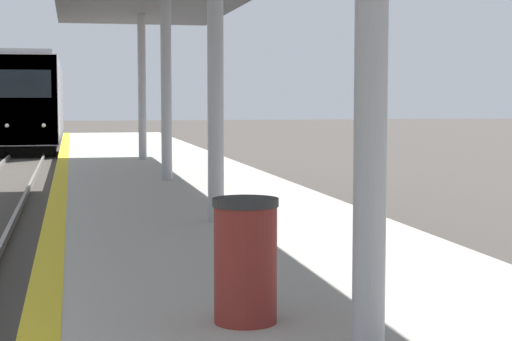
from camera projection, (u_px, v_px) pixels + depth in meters
name	position (u px, v px, depth m)	size (l,w,h in m)	color
train	(36.00, 102.00, 46.83)	(2.72, 22.96, 4.67)	black
trash_bin	(245.00, 260.00, 6.28)	(0.49, 0.49, 0.92)	maroon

